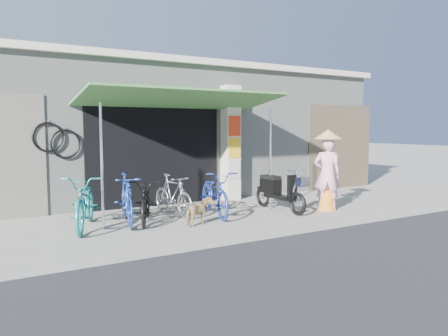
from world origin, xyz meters
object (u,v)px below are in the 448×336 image
bike_silver (173,195)px  street_dog (199,212)px  bike_blue (127,199)px  moped (278,191)px  nun (327,171)px  bike_black (146,200)px  bike_navy (215,193)px  bike_teal (86,202)px

bike_silver → street_dog: 1.17m
bike_blue → street_dog: 1.45m
bike_blue → moped: (3.45, -0.37, -0.05)m
bike_silver → nun: bearing=-27.3°
bike_black → bike_blue: bearing=-155.2°
bike_navy → nun: nun is taller
bike_black → bike_silver: (0.73, 0.33, 0.01)m
bike_silver → moped: bearing=-24.3°
bike_silver → street_dog: (0.05, -1.16, -0.18)m
bike_silver → bike_blue: bearing=-170.8°
bike_teal → nun: size_ratio=1.06×
bike_teal → bike_black: 1.19m
bike_blue → moped: bike_blue is taller
bike_teal → street_dog: (1.96, -0.86, -0.24)m
bike_teal → bike_navy: bike_teal is taller
street_dog → moped: bearing=-101.9°
bike_black → street_dog: (0.77, -0.83, -0.17)m
bike_teal → nun: bearing=10.9°
bike_navy → nun: bearing=-3.9°
bike_navy → street_dog: (-0.75, -0.72, -0.22)m
moped → nun: bearing=-27.3°
bike_navy → moped: size_ratio=1.06×
bike_blue → street_dog: (1.18, -0.82, -0.23)m
bike_blue → nun: 4.57m
bike_blue → street_dog: size_ratio=2.58×
bike_blue → bike_navy: 1.93m
street_dog → moped: (2.27, 0.45, 0.18)m
bike_black → nun: nun is taller
street_dog → moped: size_ratio=0.37×
bike_navy → street_dog: size_ratio=2.90×
street_dog → moped: moped is taller
moped → nun: (1.01, -0.51, 0.46)m
bike_black → bike_silver: bike_silver is taller
bike_black → nun: (4.06, -0.89, 0.47)m
moped → street_dog: bearing=-169.5°
bike_teal → bike_silver: bike_teal is taller
bike_black → bike_navy: 1.53m
bike_teal → street_dog: bearing=-2.8°
nun → bike_navy: bearing=23.4°
bike_black → nun: bearing=12.0°
bike_black → moped: 3.07m
bike_teal → bike_silver: bearing=29.8°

